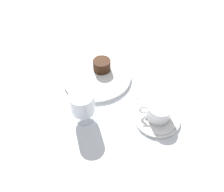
{
  "coord_description": "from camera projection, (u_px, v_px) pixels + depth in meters",
  "views": [
    {
      "loc": [
        -0.14,
        0.59,
        0.6
      ],
      "look_at": [
        -0.08,
        0.1,
        0.04
      ],
      "focal_mm": 35.0,
      "sensor_mm": 36.0,
      "label": 1
    }
  ],
  "objects": [
    {
      "name": "fork",
      "position": [
        143.0,
        84.0,
        0.84
      ],
      "size": [
        0.06,
        0.19,
        0.01
      ],
      "color": "silver",
      "rests_on": "ground_plane"
    },
    {
      "name": "ground_plane",
      "position": [
        93.0,
        82.0,
        0.85
      ],
      "size": [
        3.0,
        3.0,
        0.0
      ],
      "primitive_type": "plane",
      "color": "white"
    },
    {
      "name": "wine_glass",
      "position": [
        83.0,
        105.0,
        0.68
      ],
      "size": [
        0.08,
        0.08,
        0.11
      ],
      "color": "silver",
      "rests_on": "ground_plane"
    },
    {
      "name": "coffee_cup",
      "position": [
        159.0,
        111.0,
        0.71
      ],
      "size": [
        0.1,
        0.08,
        0.05
      ],
      "color": "white",
      "rests_on": "saucer"
    },
    {
      "name": "spoon",
      "position": [
        144.0,
        115.0,
        0.73
      ],
      "size": [
        0.02,
        0.12,
        0.0
      ],
      "color": "silver",
      "rests_on": "saucer"
    },
    {
      "name": "dinner_plate",
      "position": [
        97.0,
        76.0,
        0.86
      ],
      "size": [
        0.27,
        0.27,
        0.01
      ],
      "color": "white",
      "rests_on": "ground_plane"
    },
    {
      "name": "saucer",
      "position": [
        157.0,
        118.0,
        0.73
      ],
      "size": [
        0.15,
        0.15,
        0.01
      ],
      "color": "white",
      "rests_on": "ground_plane"
    },
    {
      "name": "dessert_cake",
      "position": [
        102.0,
        65.0,
        0.86
      ],
      "size": [
        0.07,
        0.07,
        0.04
      ],
      "color": "#381E0F",
      "rests_on": "dinner_plate"
    }
  ]
}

